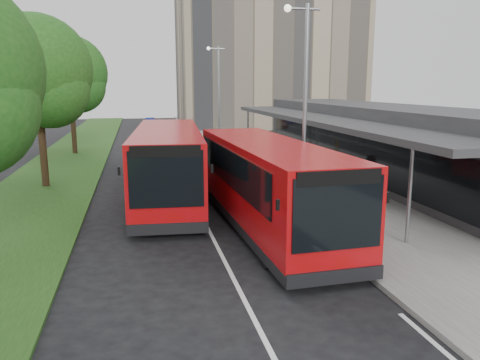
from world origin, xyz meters
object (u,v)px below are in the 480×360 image
at_px(tree_far, 70,78).
at_px(lamp_post_far, 218,90).
at_px(tree_mid, 37,77).
at_px(litter_bin, 291,166).
at_px(bollard, 238,148).
at_px(car_near, 179,125).
at_px(bus_main, 267,185).
at_px(bus_second, 168,164).
at_px(car_far, 150,122).
at_px(lamp_post_near, 303,95).

distance_m(tree_far, lamp_post_far, 11.20).
bearing_deg(lamp_post_far, tree_far, -175.13).
height_order(tree_mid, litter_bin, tree_mid).
relative_size(bollard, car_near, 0.28).
bearing_deg(bus_main, bollard, 78.99).
distance_m(bus_second, bollard, 13.19).
height_order(tree_mid, lamp_post_far, tree_mid).
bearing_deg(bus_second, car_near, 88.42).
bearing_deg(bollard, car_far, 100.67).
bearing_deg(tree_far, tree_mid, -90.00).
relative_size(tree_mid, bollard, 8.39).
distance_m(bus_main, litter_bin, 9.82).
relative_size(bus_second, bollard, 11.43).
bearing_deg(lamp_post_far, car_far, 101.71).
height_order(lamp_post_far, car_near, lamp_post_far).
relative_size(tree_mid, car_far, 2.68).
distance_m(tree_mid, lamp_post_near, 13.20).
distance_m(tree_mid, bollard, 14.78).
relative_size(lamp_post_far, car_far, 2.52).
height_order(bollard, car_near, car_near).
bearing_deg(bollard, car_near, 96.13).
relative_size(lamp_post_far, litter_bin, 8.10).
xyz_separation_m(bus_main, car_near, (0.28, 38.33, -1.00)).
xyz_separation_m(bus_second, litter_bin, (7.08, 3.94, -1.01)).
bearing_deg(litter_bin, tree_far, 136.79).
height_order(bus_main, car_near, bus_main).
bearing_deg(bus_second, bus_main, -53.44).
height_order(lamp_post_near, litter_bin, lamp_post_near).
bearing_deg(car_far, bollard, -75.53).
bearing_deg(tree_mid, car_near, 72.17).
bearing_deg(tree_far, car_far, 75.47).
bearing_deg(lamp_post_near, litter_bin, 74.55).
distance_m(lamp_post_near, car_far, 43.80).
bearing_deg(lamp_post_near, car_near, 92.77).
distance_m(bollard, car_near, 21.62).
distance_m(lamp_post_near, lamp_post_far, 20.00).
bearing_deg(bus_main, bus_second, 119.96).
height_order(lamp_post_near, car_far, lamp_post_near).
relative_size(tree_mid, bus_main, 0.76).
distance_m(tree_mid, lamp_post_far, 17.09).
bearing_deg(tree_far, bus_main, -66.75).
bearing_deg(car_far, lamp_post_far, -74.49).
relative_size(bus_second, car_far, 3.66).
xyz_separation_m(tree_mid, lamp_post_near, (11.13, -7.05, -0.77)).
height_order(tree_far, litter_bin, tree_far).
relative_size(tree_far, litter_bin, 8.80).
bearing_deg(bus_second, litter_bin, 33.42).
xyz_separation_m(tree_mid, lamp_post_far, (11.13, 12.95, -0.77)).
height_order(bus_second, car_far, bus_second).
xyz_separation_m(lamp_post_far, bus_second, (-5.19, -17.11, -3.06)).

